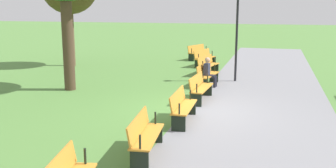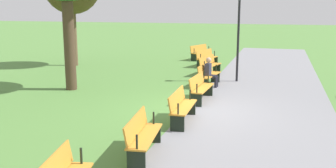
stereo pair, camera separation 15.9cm
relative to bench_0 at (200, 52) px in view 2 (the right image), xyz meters
name	(u,v)px [view 2 (the right image)]	position (x,y,z in m)	size (l,w,h in m)	color
ground_plane	(195,110)	(11.53, 2.20, -0.47)	(120.00, 120.00, 0.00)	#54843D
path_paving	(259,115)	(11.53, 4.18, -0.47)	(38.16, 4.50, 0.01)	gray
bench_0	(200,52)	(0.00, 0.00, 0.00)	(1.83, 1.08, 0.89)	orange
bench_1	(206,57)	(2.48, 0.84, 0.00)	(1.84, 0.95, 0.89)	orange
bench_2	(209,65)	(5.02, 1.47, 0.00)	(1.83, 0.82, 0.89)	orange
bench_3	(208,74)	(7.61, 1.89, 0.00)	(1.82, 0.69, 0.89)	orange
bench_4	(200,87)	(10.22, 2.11, 0.00)	(1.79, 0.54, 0.89)	orange
bench_5	(181,106)	(12.84, 2.11, 0.00)	(1.79, 0.54, 0.89)	orange
bench_6	(142,135)	(15.45, 1.89, 0.00)	(1.82, 0.69, 0.89)	orange
person_seated	(210,71)	(7.81, 2.01, 0.16)	(0.37, 0.55, 1.20)	#2D3347
lamp_post	(239,20)	(6.33, 2.93, 2.18)	(0.32, 0.32, 3.79)	black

